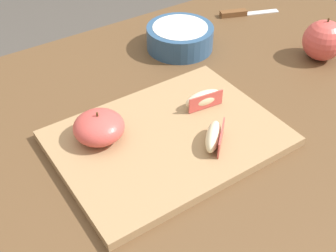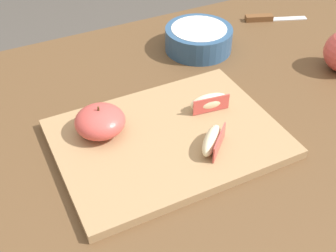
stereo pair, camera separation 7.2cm
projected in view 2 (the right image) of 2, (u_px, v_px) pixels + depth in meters
dining_table at (175, 165)px, 0.85m from camera, size 1.36×0.83×0.73m
cutting_board at (168, 138)px, 0.74m from camera, size 0.38×0.28×0.02m
apple_half_skin_up at (100, 121)px, 0.73m from camera, size 0.09×0.09×0.05m
apple_wedge_back at (212, 140)px, 0.70m from camera, size 0.07×0.07×0.03m
apple_wedge_left at (209, 101)px, 0.78m from camera, size 0.08×0.04×0.03m
paring_knife at (264, 18)px, 1.10m from camera, size 0.16×0.07×0.01m
ceramic_fruit_bowl at (199, 38)px, 0.97m from camera, size 0.15×0.15×0.05m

